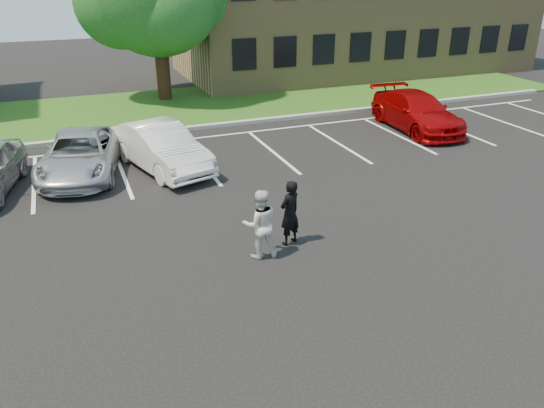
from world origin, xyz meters
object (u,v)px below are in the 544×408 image
Objects in this scene: office_building at (354,3)px; car_red_compact at (417,112)px; man_black_suit at (290,213)px; car_silver_minivan at (81,154)px; car_white_sedan at (161,147)px; man_white_shirt at (260,224)px.

office_building is 14.56m from car_red_compact.
office_building is 25.04m from man_black_suit.
car_red_compact is at bearing 14.62° from car_silver_minivan.
car_white_sedan is 0.90× the size of car_red_compact.
office_building is 21.30m from car_white_sedan.
man_black_suit is 0.98× the size of man_white_shirt.
man_black_suit is 6.85m from car_white_sedan.
office_building reaches higher than car_silver_minivan.
man_white_shirt reaches higher than man_black_suit.
man_black_suit is at bearing -43.88° from car_silver_minivan.
office_building reaches higher than car_red_compact.
car_silver_minivan is (-18.03, -13.78, -3.46)m from office_building.
car_white_sedan is at bearing -172.12° from car_red_compact.
car_silver_minivan is 1.07× the size of car_white_sedan.
car_red_compact is at bearing -108.01° from office_building.
car_red_compact is (10.01, 7.72, -0.11)m from man_white_shirt.
office_building is at bearing 75.62° from car_red_compact.
car_silver_minivan is 13.65m from car_red_compact.
office_building is 12.83× the size of man_white_shirt.
car_white_sedan reaches higher than car_red_compact.
office_building is at bearing -145.50° from man_black_suit.
car_white_sedan is 11.08m from car_red_compact.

